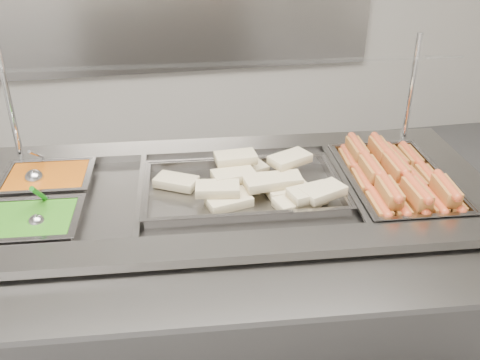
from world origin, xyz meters
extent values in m
cube|color=slate|center=(0.13, 0.33, 0.41)|extent=(1.75, 0.84, 0.82)
cube|color=gray|center=(0.11, 0.00, 0.84)|extent=(1.78, 0.26, 0.03)
cube|color=gray|center=(0.15, 0.67, 0.84)|extent=(1.78, 0.26, 0.03)
cube|color=gray|center=(0.96, 0.27, 0.84)|extent=(0.16, 0.55, 0.03)
cube|color=black|center=(0.13, 0.33, 0.73)|extent=(1.57, 0.65, 0.02)
cube|color=gray|center=(0.54, 0.30, 0.85)|extent=(0.06, 0.54, 0.01)
cube|color=gray|center=(-0.15, 0.36, 0.85)|extent=(0.06, 0.54, 0.01)
cube|color=gray|center=(0.09, -0.15, 0.80)|extent=(1.72, 0.36, 0.02)
cylinder|color=silver|center=(-0.58, 0.70, 1.06)|extent=(0.02, 0.02, 0.42)
cylinder|color=silver|center=(0.89, 0.59, 1.06)|extent=(0.02, 0.02, 0.42)
cube|color=silver|center=(0.14, 0.53, 1.21)|extent=(1.58, 0.39, 0.08)
cube|color=#B7580A|center=(-0.47, 0.52, 0.81)|extent=(0.28, 0.23, 0.08)
cube|color=#1E630F|center=(-0.49, 0.24, 0.81)|extent=(0.28, 0.23, 0.08)
cube|color=#A55122|center=(0.59, 0.13, 0.83)|extent=(0.06, 0.15, 0.05)
cylinder|color=#D64726|center=(0.59, 0.13, 0.85)|extent=(0.04, 0.16, 0.03)
cube|color=#A55122|center=(0.60, 0.30, 0.83)|extent=(0.07, 0.15, 0.05)
cylinder|color=#D64726|center=(0.60, 0.30, 0.85)|extent=(0.05, 0.16, 0.03)
cube|color=#A55122|center=(0.61, 0.46, 0.83)|extent=(0.06, 0.15, 0.05)
cylinder|color=#D64726|center=(0.61, 0.46, 0.85)|extent=(0.05, 0.16, 0.03)
cube|color=#A55122|center=(0.65, 0.13, 0.83)|extent=(0.06, 0.14, 0.05)
cylinder|color=#D64726|center=(0.65, 0.13, 0.85)|extent=(0.04, 0.16, 0.03)
cube|color=#A55122|center=(0.66, 0.29, 0.83)|extent=(0.06, 0.15, 0.05)
cylinder|color=#D64726|center=(0.66, 0.29, 0.85)|extent=(0.04, 0.16, 0.03)
cube|color=#A55122|center=(0.67, 0.46, 0.83)|extent=(0.06, 0.14, 0.05)
cylinder|color=#D64726|center=(0.67, 0.46, 0.85)|extent=(0.04, 0.16, 0.03)
cube|color=#A55122|center=(0.71, 0.12, 0.83)|extent=(0.06, 0.14, 0.05)
cylinder|color=#D64726|center=(0.71, 0.12, 0.85)|extent=(0.04, 0.16, 0.03)
cube|color=#A55122|center=(0.72, 0.29, 0.83)|extent=(0.06, 0.15, 0.05)
cylinder|color=#D64726|center=(0.72, 0.29, 0.85)|extent=(0.04, 0.16, 0.03)
cube|color=#A55122|center=(0.73, 0.46, 0.83)|extent=(0.06, 0.15, 0.05)
cylinder|color=#D64726|center=(0.73, 0.46, 0.85)|extent=(0.04, 0.16, 0.03)
cube|color=#A55122|center=(0.77, 0.12, 0.83)|extent=(0.06, 0.14, 0.05)
cylinder|color=#D64726|center=(0.77, 0.12, 0.85)|extent=(0.04, 0.16, 0.03)
cube|color=#A55122|center=(0.78, 0.29, 0.83)|extent=(0.06, 0.14, 0.05)
cylinder|color=#D64726|center=(0.78, 0.29, 0.85)|extent=(0.04, 0.16, 0.03)
cube|color=#A55122|center=(0.79, 0.45, 0.83)|extent=(0.05, 0.14, 0.05)
cylinder|color=#D64726|center=(0.79, 0.45, 0.85)|extent=(0.04, 0.16, 0.03)
cube|color=#A55122|center=(0.83, 0.12, 0.83)|extent=(0.06, 0.15, 0.05)
cylinder|color=#D64726|center=(0.83, 0.12, 0.85)|extent=(0.04, 0.16, 0.03)
cube|color=#A55122|center=(0.84, 0.28, 0.83)|extent=(0.06, 0.15, 0.05)
cylinder|color=#D64726|center=(0.84, 0.28, 0.85)|extent=(0.04, 0.16, 0.03)
cube|color=#A55122|center=(0.85, 0.45, 0.83)|extent=(0.06, 0.15, 0.05)
cylinder|color=#D64726|center=(0.85, 0.45, 0.85)|extent=(0.04, 0.16, 0.03)
cube|color=#A55122|center=(0.62, 0.14, 0.88)|extent=(0.06, 0.15, 0.05)
cylinder|color=#D64726|center=(0.62, 0.14, 0.90)|extent=(0.04, 0.16, 0.03)
cube|color=#A55122|center=(0.63, 0.30, 0.88)|extent=(0.06, 0.15, 0.05)
cylinder|color=#D64726|center=(0.63, 0.30, 0.90)|extent=(0.04, 0.16, 0.03)
cube|color=#A55122|center=(0.64, 0.46, 0.88)|extent=(0.06, 0.15, 0.05)
cylinder|color=#D64726|center=(0.64, 0.46, 0.90)|extent=(0.04, 0.16, 0.03)
cube|color=#A55122|center=(0.70, 0.12, 0.88)|extent=(0.06, 0.14, 0.05)
cylinder|color=#D64726|center=(0.70, 0.12, 0.90)|extent=(0.04, 0.16, 0.03)
cube|color=#A55122|center=(0.72, 0.30, 0.88)|extent=(0.06, 0.15, 0.05)
cylinder|color=#D64726|center=(0.72, 0.30, 0.90)|extent=(0.04, 0.16, 0.03)
cube|color=#A55122|center=(0.73, 0.45, 0.88)|extent=(0.06, 0.15, 0.05)
cylinder|color=#D64726|center=(0.73, 0.45, 0.90)|extent=(0.04, 0.16, 0.03)
cube|color=#A55122|center=(0.81, 0.12, 0.88)|extent=(0.07, 0.15, 0.05)
cylinder|color=#D64726|center=(0.81, 0.12, 0.90)|extent=(0.05, 0.16, 0.03)
cube|color=#C7B386|center=(0.22, 0.44, 0.84)|extent=(0.16, 0.12, 0.03)
cube|color=#C7B386|center=(0.22, 0.37, 0.84)|extent=(0.16, 0.14, 0.03)
cube|color=#C7B386|center=(0.37, 0.22, 0.84)|extent=(0.16, 0.12, 0.03)
cube|color=#C7B386|center=(0.34, 0.20, 0.84)|extent=(0.16, 0.11, 0.03)
cube|color=#C7B386|center=(0.17, 0.34, 0.84)|extent=(0.15, 0.09, 0.03)
cube|color=#C7B386|center=(0.13, 0.25, 0.84)|extent=(0.16, 0.11, 0.03)
cube|color=#C7B386|center=(-0.03, 0.41, 0.84)|extent=(0.16, 0.14, 0.03)
cube|color=#C7B386|center=(0.33, 0.28, 0.84)|extent=(0.15, 0.10, 0.03)
cube|color=#C7B386|center=(0.31, 0.30, 0.87)|extent=(0.14, 0.08, 0.03)
cube|color=#C7B386|center=(0.38, 0.20, 0.87)|extent=(0.16, 0.11, 0.03)
cube|color=#C7B386|center=(0.09, 0.29, 0.87)|extent=(0.15, 0.10, 0.03)
cube|color=#C7B386|center=(0.16, 0.36, 0.87)|extent=(0.15, 0.10, 0.03)
cube|color=#C7B386|center=(0.26, 0.30, 0.87)|extent=(0.15, 0.09, 0.03)
cube|color=#C7B386|center=(0.42, 0.20, 0.87)|extent=(0.16, 0.13, 0.03)
cube|color=#C7B386|center=(0.18, 0.44, 0.90)|extent=(0.15, 0.09, 0.03)
cube|color=#C7B386|center=(0.36, 0.39, 0.90)|extent=(0.16, 0.13, 0.03)
sphere|color=#BBBCC1|center=(-0.51, 0.50, 0.85)|extent=(0.07, 0.07, 0.07)
cylinder|color=#BBBCC1|center=(-0.50, 0.58, 0.91)|extent=(0.02, 0.15, 0.10)
sphere|color=#BBBCC1|center=(-0.46, 0.22, 0.85)|extent=(0.05, 0.05, 0.05)
cylinder|color=#157618|center=(-0.46, 0.30, 0.91)|extent=(0.02, 0.12, 0.11)
camera|label=1|loc=(-0.11, -1.21, 1.73)|focal=40.00mm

